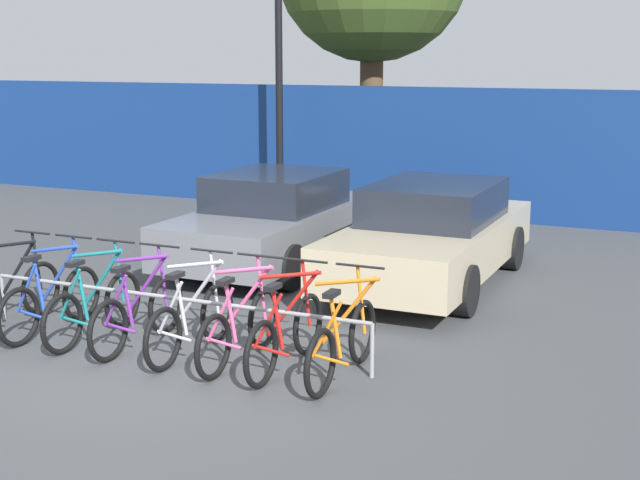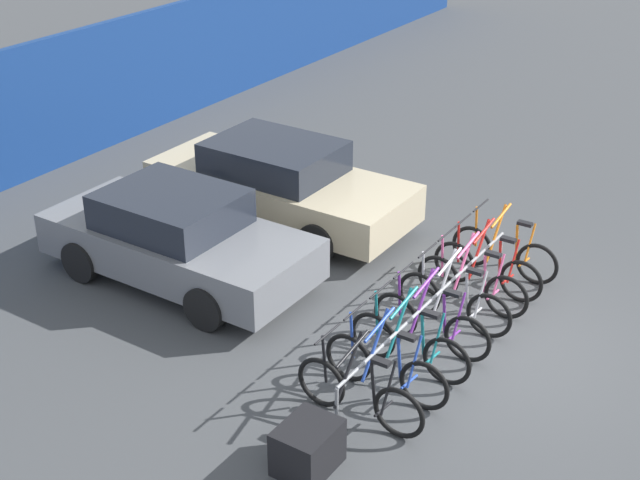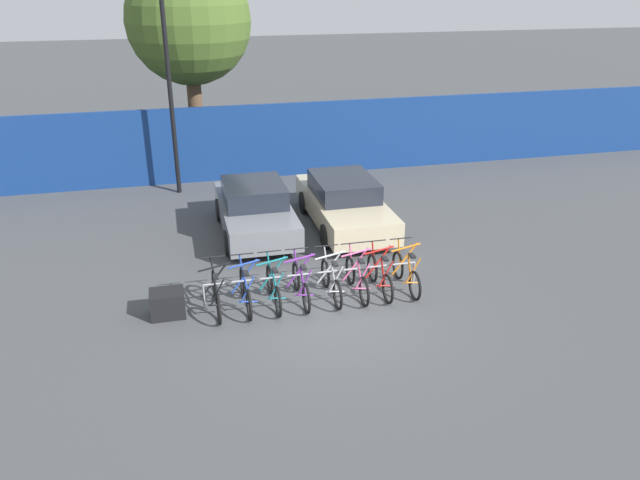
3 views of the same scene
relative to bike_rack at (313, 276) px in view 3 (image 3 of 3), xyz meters
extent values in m
plane|color=#424447|center=(0.25, -0.68, -0.50)|extent=(120.00, 120.00, 0.00)
cube|color=navy|center=(0.25, 8.82, 0.75)|extent=(36.00, 0.16, 2.50)
cylinder|color=gray|center=(0.00, 0.00, 0.05)|extent=(4.71, 0.04, 0.04)
cylinder|color=gray|center=(-2.35, 0.00, -0.22)|extent=(0.04, 0.04, 0.55)
cylinder|color=gray|center=(2.35, 0.00, -0.22)|extent=(0.04, 0.04, 0.55)
torus|color=black|center=(-2.10, -0.68, -0.17)|extent=(0.06, 0.66, 0.66)
torus|color=black|center=(-2.10, 0.38, -0.17)|extent=(0.06, 0.66, 0.66)
cylinder|color=black|center=(-2.10, 0.01, 0.15)|extent=(0.60, 0.04, 0.76)
cylinder|color=black|center=(-2.10, -0.04, 0.46)|extent=(0.68, 0.04, 0.16)
cylinder|color=black|center=(-2.10, -0.33, 0.09)|extent=(0.14, 0.04, 0.63)
cylinder|color=black|center=(-2.10, -0.53, 0.12)|extent=(0.32, 0.03, 0.58)
cylinder|color=black|center=(-2.10, -0.48, -0.19)|extent=(0.40, 0.03, 0.08)
cylinder|color=black|center=(-2.10, 0.33, 0.18)|extent=(0.12, 0.04, 0.69)
cylinder|color=black|center=(-2.10, 0.29, 0.54)|extent=(0.52, 0.03, 0.03)
cube|color=black|center=(-2.10, -0.42, 0.43)|extent=(0.10, 0.22, 0.05)
torus|color=black|center=(-1.49, -0.68, -0.17)|extent=(0.06, 0.66, 0.66)
torus|color=black|center=(-1.49, 0.38, -0.17)|extent=(0.06, 0.66, 0.66)
cylinder|color=#284CB7|center=(-1.49, 0.01, 0.15)|extent=(0.60, 0.04, 0.76)
cylinder|color=#284CB7|center=(-1.49, -0.04, 0.46)|extent=(0.68, 0.04, 0.16)
cylinder|color=#284CB7|center=(-1.49, -0.33, 0.09)|extent=(0.14, 0.04, 0.63)
cylinder|color=#284CB7|center=(-1.49, -0.53, 0.12)|extent=(0.32, 0.03, 0.58)
cylinder|color=#284CB7|center=(-1.49, -0.48, -0.19)|extent=(0.40, 0.03, 0.08)
cylinder|color=#284CB7|center=(-1.49, 0.33, 0.18)|extent=(0.12, 0.04, 0.69)
cylinder|color=black|center=(-1.49, 0.29, 0.54)|extent=(0.52, 0.03, 0.03)
cube|color=black|center=(-1.49, -0.42, 0.43)|extent=(0.10, 0.22, 0.05)
torus|color=black|center=(-0.89, -0.68, -0.17)|extent=(0.06, 0.66, 0.66)
torus|color=black|center=(-0.89, 0.38, -0.17)|extent=(0.06, 0.66, 0.66)
cylinder|color=#197A7F|center=(-0.89, 0.01, 0.15)|extent=(0.60, 0.04, 0.76)
cylinder|color=#197A7F|center=(-0.89, -0.04, 0.46)|extent=(0.68, 0.04, 0.16)
cylinder|color=#197A7F|center=(-0.89, -0.33, 0.09)|extent=(0.14, 0.04, 0.63)
cylinder|color=#197A7F|center=(-0.89, -0.53, 0.12)|extent=(0.32, 0.03, 0.58)
cylinder|color=#197A7F|center=(-0.89, -0.48, -0.19)|extent=(0.40, 0.03, 0.08)
cylinder|color=#197A7F|center=(-0.89, 0.33, 0.18)|extent=(0.12, 0.04, 0.69)
cylinder|color=black|center=(-0.89, 0.29, 0.54)|extent=(0.52, 0.03, 0.03)
cube|color=black|center=(-0.89, -0.42, 0.43)|extent=(0.10, 0.22, 0.05)
torus|color=black|center=(-0.30, -0.68, -0.17)|extent=(0.06, 0.66, 0.66)
torus|color=black|center=(-0.30, 0.38, -0.17)|extent=(0.06, 0.66, 0.66)
cylinder|color=#752D99|center=(-0.30, 0.01, 0.15)|extent=(0.60, 0.04, 0.76)
cylinder|color=#752D99|center=(-0.30, -0.04, 0.46)|extent=(0.68, 0.04, 0.16)
cylinder|color=#752D99|center=(-0.30, -0.33, 0.09)|extent=(0.14, 0.04, 0.63)
cylinder|color=#752D99|center=(-0.30, -0.53, 0.12)|extent=(0.32, 0.03, 0.58)
cylinder|color=#752D99|center=(-0.30, -0.48, -0.19)|extent=(0.40, 0.03, 0.08)
cylinder|color=#752D99|center=(-0.30, 0.33, 0.18)|extent=(0.12, 0.04, 0.69)
cylinder|color=black|center=(-0.30, 0.29, 0.54)|extent=(0.52, 0.03, 0.03)
cube|color=black|center=(-0.30, -0.42, 0.43)|extent=(0.10, 0.22, 0.05)
torus|color=black|center=(0.38, -0.68, -0.17)|extent=(0.06, 0.66, 0.66)
torus|color=black|center=(0.38, 0.38, -0.17)|extent=(0.06, 0.66, 0.66)
cylinder|color=#B7B7BC|center=(0.38, 0.01, 0.15)|extent=(0.60, 0.04, 0.76)
cylinder|color=#B7B7BC|center=(0.38, -0.04, 0.46)|extent=(0.68, 0.04, 0.16)
cylinder|color=#B7B7BC|center=(0.38, -0.33, 0.09)|extent=(0.14, 0.04, 0.63)
cylinder|color=#B7B7BC|center=(0.38, -0.53, 0.12)|extent=(0.32, 0.03, 0.58)
cylinder|color=#B7B7BC|center=(0.38, -0.48, -0.19)|extent=(0.40, 0.03, 0.08)
cylinder|color=#B7B7BC|center=(0.38, 0.33, 0.18)|extent=(0.12, 0.04, 0.69)
cylinder|color=black|center=(0.38, 0.29, 0.54)|extent=(0.52, 0.03, 0.03)
cube|color=black|center=(0.38, -0.42, 0.43)|extent=(0.10, 0.22, 0.05)
torus|color=black|center=(0.96, -0.68, -0.17)|extent=(0.06, 0.66, 0.66)
torus|color=black|center=(0.96, 0.38, -0.17)|extent=(0.06, 0.66, 0.66)
cylinder|color=#E55993|center=(0.96, 0.01, 0.15)|extent=(0.60, 0.04, 0.76)
cylinder|color=#E55993|center=(0.96, -0.04, 0.46)|extent=(0.68, 0.04, 0.16)
cylinder|color=#E55993|center=(0.96, -0.33, 0.09)|extent=(0.14, 0.04, 0.63)
cylinder|color=#E55993|center=(0.96, -0.53, 0.12)|extent=(0.32, 0.03, 0.58)
cylinder|color=#E55993|center=(0.96, -0.48, -0.19)|extent=(0.40, 0.03, 0.08)
cylinder|color=#E55993|center=(0.96, 0.33, 0.18)|extent=(0.12, 0.04, 0.69)
cylinder|color=black|center=(0.96, 0.29, 0.54)|extent=(0.52, 0.03, 0.03)
cube|color=black|center=(0.96, -0.42, 0.43)|extent=(0.10, 0.22, 0.05)
torus|color=black|center=(1.49, -0.68, -0.17)|extent=(0.06, 0.66, 0.66)
torus|color=black|center=(1.49, 0.38, -0.17)|extent=(0.06, 0.66, 0.66)
cylinder|color=red|center=(1.49, 0.01, 0.15)|extent=(0.60, 0.04, 0.76)
cylinder|color=red|center=(1.49, -0.04, 0.46)|extent=(0.68, 0.04, 0.16)
cylinder|color=red|center=(1.49, -0.33, 0.09)|extent=(0.14, 0.04, 0.63)
cylinder|color=red|center=(1.49, -0.53, 0.12)|extent=(0.32, 0.03, 0.58)
cylinder|color=red|center=(1.49, -0.48, -0.19)|extent=(0.40, 0.03, 0.08)
cylinder|color=red|center=(1.49, 0.33, 0.18)|extent=(0.12, 0.04, 0.69)
cylinder|color=black|center=(1.49, 0.29, 0.54)|extent=(0.52, 0.03, 0.03)
cube|color=black|center=(1.49, -0.42, 0.43)|extent=(0.10, 0.22, 0.05)
torus|color=black|center=(2.10, -0.68, -0.17)|extent=(0.06, 0.66, 0.66)
torus|color=black|center=(2.10, 0.38, -0.17)|extent=(0.06, 0.66, 0.66)
cylinder|color=orange|center=(2.10, 0.01, 0.15)|extent=(0.60, 0.04, 0.76)
cylinder|color=orange|center=(2.10, -0.04, 0.46)|extent=(0.68, 0.04, 0.16)
cylinder|color=orange|center=(2.10, -0.33, 0.09)|extent=(0.14, 0.04, 0.63)
cylinder|color=orange|center=(2.10, -0.53, 0.12)|extent=(0.32, 0.03, 0.58)
cylinder|color=orange|center=(2.10, -0.48, -0.19)|extent=(0.40, 0.03, 0.08)
cylinder|color=orange|center=(2.10, 0.33, 0.18)|extent=(0.12, 0.04, 0.69)
cylinder|color=black|center=(2.10, 0.29, 0.54)|extent=(0.52, 0.03, 0.03)
cube|color=black|center=(2.10, -0.42, 0.43)|extent=(0.10, 0.22, 0.05)
cube|color=slate|center=(-0.70, 3.83, 0.07)|extent=(1.80, 4.16, 0.62)
cube|color=#1E232D|center=(-0.70, 3.93, 0.64)|extent=(1.58, 1.91, 0.52)
cylinder|color=black|center=(-1.55, 5.04, -0.18)|extent=(0.20, 0.64, 0.64)
cylinder|color=black|center=(0.16, 5.04, -0.18)|extent=(0.20, 0.64, 0.64)
cylinder|color=black|center=(-1.55, 2.62, -0.18)|extent=(0.20, 0.64, 0.64)
cylinder|color=black|center=(0.16, 2.62, -0.18)|extent=(0.20, 0.64, 0.64)
cube|color=#C1B28E|center=(1.78, 3.76, 0.07)|extent=(1.80, 4.55, 0.62)
cube|color=#1E232D|center=(1.78, 3.87, 0.64)|extent=(1.58, 2.09, 0.52)
cylinder|color=black|center=(0.92, 5.08, -0.18)|extent=(0.20, 0.64, 0.64)
cylinder|color=black|center=(2.63, 5.08, -0.18)|extent=(0.20, 0.64, 0.64)
cylinder|color=black|center=(0.92, 2.44, -0.18)|extent=(0.20, 0.64, 0.64)
cylinder|color=black|center=(2.63, 2.44, -0.18)|extent=(0.20, 0.64, 0.64)
cylinder|color=black|center=(-2.60, 7.83, 2.77)|extent=(0.14, 0.14, 6.54)
cube|color=black|center=(-3.10, -0.11, -0.22)|extent=(0.70, 0.56, 0.55)
cylinder|color=brown|center=(-1.77, 10.62, 1.23)|extent=(0.50, 0.50, 3.46)
sphere|color=#425B23|center=(-1.77, 10.62, 4.53)|extent=(4.20, 4.20, 4.20)
camera|label=1|loc=(5.30, -7.78, 2.62)|focal=50.00mm
camera|label=2|loc=(-9.31, -4.38, 6.14)|focal=50.00mm
camera|label=3|loc=(-2.72, -11.79, 6.08)|focal=35.00mm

